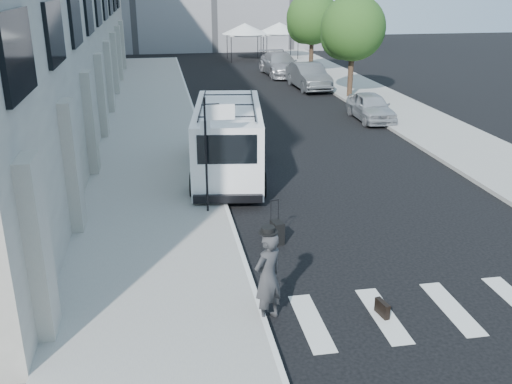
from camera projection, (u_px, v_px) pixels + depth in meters
name	position (u px, v px, depth m)	size (l,w,h in m)	color
ground	(318.00, 255.00, 14.97)	(120.00, 120.00, 0.00)	black
sidewalk_left	(152.00, 120.00, 29.02)	(4.50, 48.00, 0.15)	gray
sidewalk_right	(371.00, 96.00, 34.85)	(4.00, 56.00, 0.15)	gray
sign_pole	(213.00, 131.00, 16.61)	(1.03, 0.07, 3.50)	black
tree_near	(350.00, 30.00, 33.38)	(3.80, 3.83, 6.03)	black
tree_far	(310.00, 20.00, 41.68)	(3.80, 3.83, 6.03)	black
tent_left	(245.00, 29.00, 49.72)	(4.00, 4.00, 3.20)	black
tent_right	(279.00, 28.00, 50.70)	(4.00, 4.00, 3.20)	black
businessman	(268.00, 277.00, 11.81)	(0.74, 0.49, 2.03)	#303033
briefcase	(382.00, 309.00, 12.24)	(0.12, 0.44, 0.34)	black
suitcase	(277.00, 232.00, 15.57)	(0.35, 0.48, 1.21)	black
cargo_van	(228.00, 140.00, 20.65)	(3.19, 7.23, 2.61)	white
parked_car_a	(371.00, 107.00, 29.05)	(1.64, 4.08, 1.39)	#A2A5AA
parked_car_b	(309.00, 76.00, 37.27)	(1.76, 5.06, 1.67)	#515558
parked_car_c	(280.00, 64.00, 42.56)	(2.33, 5.72, 1.66)	#95969C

